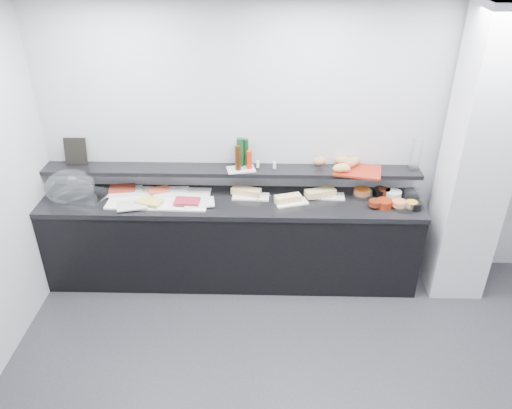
{
  "coord_description": "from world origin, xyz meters",
  "views": [
    {
      "loc": [
        -0.35,
        -2.41,
        3.21
      ],
      "look_at": [
        -0.45,
        1.45,
        1.0
      ],
      "focal_mm": 35.0,
      "sensor_mm": 36.0,
      "label": 1
    }
  ],
  "objects_px": {
    "sandwich_plate_mid": "(291,203)",
    "condiment_tray": "(241,169)",
    "framed_print": "(75,151)",
    "bread_tray": "(357,171)",
    "carafe": "(416,155)",
    "cloche_base": "(82,195)"
  },
  "relations": [
    {
      "from": "condiment_tray",
      "to": "carafe",
      "type": "xyz_separation_m",
      "value": [
        1.63,
        0.05,
        0.14
      ]
    },
    {
      "from": "bread_tray",
      "to": "framed_print",
      "type": "bearing_deg",
      "value": -170.05
    },
    {
      "from": "sandwich_plate_mid",
      "to": "carafe",
      "type": "xyz_separation_m",
      "value": [
        1.15,
        0.24,
        0.39
      ]
    },
    {
      "from": "cloche_base",
      "to": "sandwich_plate_mid",
      "type": "xyz_separation_m",
      "value": [
        2.0,
        -0.07,
        -0.01
      ]
    },
    {
      "from": "sandwich_plate_mid",
      "to": "carafe",
      "type": "relative_size",
      "value": 1.01
    },
    {
      "from": "condiment_tray",
      "to": "bread_tray",
      "type": "distance_m",
      "value": 1.1
    },
    {
      "from": "framed_print",
      "to": "carafe",
      "type": "relative_size",
      "value": 0.87
    },
    {
      "from": "sandwich_plate_mid",
      "to": "framed_print",
      "type": "distance_m",
      "value": 2.13
    },
    {
      "from": "framed_print",
      "to": "carafe",
      "type": "height_order",
      "value": "carafe"
    },
    {
      "from": "sandwich_plate_mid",
      "to": "condiment_tray",
      "type": "height_order",
      "value": "condiment_tray"
    },
    {
      "from": "framed_print",
      "to": "condiment_tray",
      "type": "bearing_deg",
      "value": -4.29
    },
    {
      "from": "cloche_base",
      "to": "condiment_tray",
      "type": "relative_size",
      "value": 1.91
    },
    {
      "from": "framed_print",
      "to": "bread_tray",
      "type": "bearing_deg",
      "value": -3.07
    },
    {
      "from": "cloche_base",
      "to": "carafe",
      "type": "height_order",
      "value": "carafe"
    },
    {
      "from": "cloche_base",
      "to": "carafe",
      "type": "distance_m",
      "value": 3.18
    },
    {
      "from": "sandwich_plate_mid",
      "to": "condiment_tray",
      "type": "bearing_deg",
      "value": 140.73
    },
    {
      "from": "condiment_tray",
      "to": "bread_tray",
      "type": "relative_size",
      "value": 0.6
    },
    {
      "from": "carafe",
      "to": "condiment_tray",
      "type": "bearing_deg",
      "value": -178.41
    },
    {
      "from": "condiment_tray",
      "to": "bread_tray",
      "type": "height_order",
      "value": "bread_tray"
    },
    {
      "from": "framed_print",
      "to": "cloche_base",
      "type": "bearing_deg",
      "value": -71.8
    },
    {
      "from": "framed_print",
      "to": "bread_tray",
      "type": "height_order",
      "value": "framed_print"
    },
    {
      "from": "sandwich_plate_mid",
      "to": "framed_print",
      "type": "relative_size",
      "value": 1.17
    }
  ]
}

